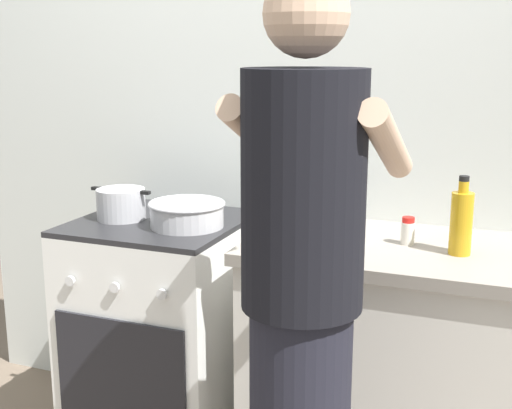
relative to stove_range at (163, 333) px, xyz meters
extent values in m
cube|color=silver|center=(0.55, 0.35, 0.80)|extent=(3.20, 0.10, 2.50)
cube|color=silver|center=(0.90, 0.00, -0.02)|extent=(0.96, 0.56, 0.86)
cube|color=gray|center=(0.90, 0.00, 0.43)|extent=(1.00, 0.60, 0.04)
cube|color=white|center=(0.00, 0.00, -0.01)|extent=(0.60, 0.60, 0.88)
cube|color=#232326|center=(0.00, 0.00, 0.44)|extent=(0.60, 0.60, 0.02)
cube|color=black|center=(0.00, -0.30, -0.03)|extent=(0.51, 0.01, 0.40)
cylinder|color=silver|center=(-0.18, -0.31, 0.29)|extent=(0.04, 0.01, 0.04)
cylinder|color=silver|center=(0.00, -0.31, 0.29)|extent=(0.04, 0.01, 0.04)
cylinder|color=silver|center=(0.18, -0.31, 0.29)|extent=(0.04, 0.01, 0.04)
cylinder|color=#B2B2B7|center=(-0.14, -0.03, 0.51)|extent=(0.18, 0.18, 0.12)
cube|color=black|center=(-0.25, -0.03, 0.56)|extent=(0.04, 0.02, 0.01)
cube|color=black|center=(-0.03, -0.03, 0.56)|extent=(0.04, 0.02, 0.01)
cylinder|color=#B7B7BC|center=(0.14, -0.04, 0.49)|extent=(0.26, 0.26, 0.09)
torus|color=#B7B7BC|center=(0.14, -0.04, 0.53)|extent=(0.28, 0.28, 0.01)
cylinder|color=silver|center=(0.68, 0.17, 0.52)|extent=(0.10, 0.10, 0.14)
cylinder|color=#B7BABF|center=(0.68, 0.15, 0.59)|extent=(0.05, 0.02, 0.22)
sphere|color=#B7BABF|center=(0.68, 0.15, 0.71)|extent=(0.03, 0.03, 0.03)
cylinder|color=silver|center=(0.69, 0.18, 0.59)|extent=(0.02, 0.04, 0.24)
sphere|color=silver|center=(0.69, 0.18, 0.72)|extent=(0.03, 0.03, 0.03)
cylinder|color=black|center=(0.69, 0.16, 0.60)|extent=(0.04, 0.05, 0.27)
sphere|color=black|center=(0.69, 0.16, 0.75)|extent=(0.03, 0.03, 0.03)
cylinder|color=silver|center=(0.67, 0.16, 0.59)|extent=(0.05, 0.03, 0.23)
sphere|color=silver|center=(0.67, 0.16, 0.71)|extent=(0.03, 0.03, 0.03)
cylinder|color=white|center=(0.67, 0.17, 0.60)|extent=(0.03, 0.03, 0.27)
sphere|color=white|center=(0.67, 0.17, 0.74)|extent=(0.03, 0.03, 0.03)
cylinder|color=silver|center=(0.91, 0.02, 0.49)|extent=(0.04, 0.04, 0.07)
cylinder|color=red|center=(0.91, 0.02, 0.53)|extent=(0.04, 0.04, 0.02)
cylinder|color=gold|center=(1.08, -0.03, 0.55)|extent=(0.07, 0.07, 0.20)
cylinder|color=gold|center=(1.08, -0.03, 0.66)|extent=(0.03, 0.03, 0.04)
cylinder|color=black|center=(1.08, -0.03, 0.69)|extent=(0.03, 0.03, 0.02)
cylinder|color=black|center=(0.76, -0.63, 0.74)|extent=(0.30, 0.30, 0.58)
sphere|color=#D3AA8C|center=(0.76, -0.63, 1.15)|extent=(0.20, 0.20, 0.20)
cylinder|color=#D3AA8C|center=(0.59, -0.49, 0.85)|extent=(0.07, 0.41, 0.24)
cylinder|color=#D3AA8C|center=(0.93, -0.49, 0.85)|extent=(0.07, 0.41, 0.24)
camera|label=1|loc=(1.24, -2.15, 1.07)|focal=47.70mm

